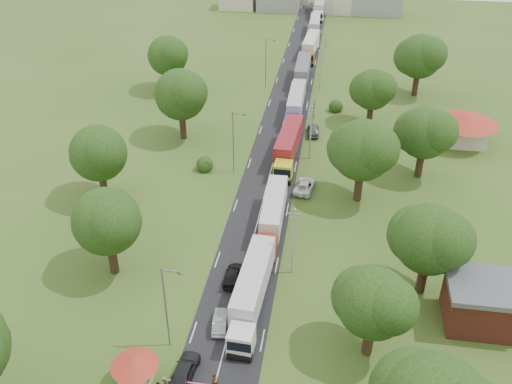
% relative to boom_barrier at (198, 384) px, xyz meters
% --- Properties ---
extents(ground, '(260.00, 260.00, 0.00)m').
position_rel_boom_barrier_xyz_m(ground, '(1.36, 25.00, -0.89)').
color(ground, '#334E1A').
rests_on(ground, ground).
extents(road, '(8.00, 200.00, 0.04)m').
position_rel_boom_barrier_xyz_m(road, '(1.36, 45.00, -0.89)').
color(road, black).
rests_on(road, ground).
extents(boom_barrier, '(9.22, 0.35, 1.18)m').
position_rel_boom_barrier_xyz_m(boom_barrier, '(0.00, 0.00, 0.00)').
color(boom_barrier, slate).
rests_on(boom_barrier, ground).
extents(guard_booth, '(4.40, 4.40, 3.45)m').
position_rel_boom_barrier_xyz_m(guard_booth, '(-5.84, -0.00, 1.27)').
color(guard_booth, '#BCB29C').
rests_on(guard_booth, ground).
extents(info_sign, '(0.12, 3.10, 4.10)m').
position_rel_boom_barrier_xyz_m(info_sign, '(6.56, 60.00, 2.11)').
color(info_sign, slate).
rests_on(info_sign, ground).
extents(pole_1, '(1.60, 0.24, 9.00)m').
position_rel_boom_barrier_xyz_m(pole_1, '(6.86, 18.00, 3.79)').
color(pole_1, gray).
rests_on(pole_1, ground).
extents(pole_2, '(1.60, 0.24, 9.00)m').
position_rel_boom_barrier_xyz_m(pole_2, '(6.86, 46.00, 3.79)').
color(pole_2, gray).
rests_on(pole_2, ground).
extents(pole_3, '(1.60, 0.24, 9.00)m').
position_rel_boom_barrier_xyz_m(pole_3, '(6.86, 74.00, 3.79)').
color(pole_3, gray).
rests_on(pole_3, ground).
extents(pole_4, '(1.60, 0.24, 9.00)m').
position_rel_boom_barrier_xyz_m(pole_4, '(6.86, 102.00, 3.79)').
color(pole_4, gray).
rests_on(pole_4, ground).
extents(pole_5, '(1.60, 0.24, 9.00)m').
position_rel_boom_barrier_xyz_m(pole_5, '(6.86, 130.00, 3.79)').
color(pole_5, gray).
rests_on(pole_5, ground).
extents(lamp_0, '(2.03, 0.22, 10.00)m').
position_rel_boom_barrier_xyz_m(lamp_0, '(-3.99, 5.00, 4.66)').
color(lamp_0, slate).
rests_on(lamp_0, ground).
extents(lamp_1, '(2.03, 0.22, 10.00)m').
position_rel_boom_barrier_xyz_m(lamp_1, '(-3.99, 40.00, 4.66)').
color(lamp_1, slate).
rests_on(lamp_1, ground).
extents(lamp_2, '(2.03, 0.22, 10.00)m').
position_rel_boom_barrier_xyz_m(lamp_2, '(-3.99, 75.00, 4.66)').
color(lamp_2, slate).
rests_on(lamp_2, ground).
extents(tree_2, '(8.00, 8.00, 10.10)m').
position_rel_boom_barrier_xyz_m(tree_2, '(15.35, 7.14, 5.70)').
color(tree_2, '#382616').
rests_on(tree_2, ground).
extents(tree_3, '(8.80, 8.80, 11.07)m').
position_rel_boom_barrier_xyz_m(tree_3, '(21.35, 17.16, 6.33)').
color(tree_3, '#382616').
rests_on(tree_3, ground).
extents(tree_4, '(9.60, 9.60, 12.05)m').
position_rel_boom_barrier_xyz_m(tree_4, '(14.34, 35.17, 6.96)').
color(tree_4, '#382616').
rests_on(tree_4, ground).
extents(tree_5, '(8.80, 8.80, 11.07)m').
position_rel_boom_barrier_xyz_m(tree_5, '(23.35, 43.16, 6.33)').
color(tree_5, '#382616').
rests_on(tree_5, ground).
extents(tree_6, '(8.00, 8.00, 10.10)m').
position_rel_boom_barrier_xyz_m(tree_6, '(16.35, 60.14, 5.70)').
color(tree_6, '#382616').
rests_on(tree_6, ground).
extents(tree_7, '(9.60, 9.60, 12.05)m').
position_rel_boom_barrier_xyz_m(tree_7, '(25.34, 75.17, 6.96)').
color(tree_7, '#382616').
rests_on(tree_7, ground).
extents(tree_10, '(8.80, 8.80, 11.07)m').
position_rel_boom_barrier_xyz_m(tree_10, '(-13.65, 15.16, 6.33)').
color(tree_10, '#382616').
rests_on(tree_10, ground).
extents(tree_11, '(8.80, 8.80, 11.07)m').
position_rel_boom_barrier_xyz_m(tree_11, '(-20.65, 30.16, 6.33)').
color(tree_11, '#382616').
rests_on(tree_11, ground).
extents(tree_12, '(9.60, 9.60, 12.05)m').
position_rel_boom_barrier_xyz_m(tree_12, '(-14.66, 50.17, 6.96)').
color(tree_12, '#382616').
rests_on(tree_12, ground).
extents(tree_13, '(8.80, 8.80, 11.07)m').
position_rel_boom_barrier_xyz_m(tree_13, '(-22.65, 70.16, 6.33)').
color(tree_13, '#382616').
rests_on(tree_13, ground).
extents(house_brick, '(8.60, 6.60, 5.20)m').
position_rel_boom_barrier_xyz_m(house_brick, '(27.36, 13.00, 1.76)').
color(house_brick, maroon).
rests_on(house_brick, ground).
extents(house_cream, '(10.08, 10.08, 5.80)m').
position_rel_boom_barrier_xyz_m(house_cream, '(31.36, 55.00, 2.75)').
color(house_cream, '#BCB29C').
rests_on(house_cream, ground).
extents(truck_0, '(3.22, 15.34, 4.24)m').
position_rel_boom_barrier_xyz_m(truck_0, '(3.11, 11.75, 1.36)').
color(truck_0, silver).
rests_on(truck_0, ground).
extents(truck_1, '(2.66, 14.51, 4.02)m').
position_rel_boom_barrier_xyz_m(truck_1, '(3.51, 26.42, 1.24)').
color(truck_1, '#AC2A13').
rests_on(truck_1, ground).
extents(truck_2, '(3.47, 15.83, 4.37)m').
position_rel_boom_barrier_xyz_m(truck_2, '(3.48, 45.32, 1.43)').
color(truck_2, gold).
rests_on(truck_2, ground).
extents(truck_3, '(2.64, 14.59, 4.04)m').
position_rel_boom_barrier_xyz_m(truck_3, '(3.11, 61.70, 1.25)').
color(truck_3, navy).
rests_on(truck_3, ground).
extents(truck_4, '(2.75, 15.38, 4.26)m').
position_rel_boom_barrier_xyz_m(truck_4, '(2.99, 78.15, 1.37)').
color(truck_4, '#B7B7B7').
rests_on(truck_4, ground).
extents(truck_5, '(3.32, 15.11, 4.17)m').
position_rel_boom_barrier_xyz_m(truck_5, '(3.45, 95.58, 1.32)').
color(truck_5, '#9B3B17').
rests_on(truck_5, ground).
extents(truck_6, '(2.68, 13.92, 3.85)m').
position_rel_boom_barrier_xyz_m(truck_6, '(3.26, 112.59, 1.15)').
color(truck_6, '#215A33').
rests_on(truck_6, ground).
extents(truck_7, '(2.88, 15.23, 4.22)m').
position_rel_boom_barrier_xyz_m(truck_7, '(3.54, 130.28, 1.35)').
color(truck_7, silver).
rests_on(truck_7, ground).
extents(car_lane_front, '(2.31, 4.94, 1.64)m').
position_rel_boom_barrier_xyz_m(car_lane_front, '(-1.64, 1.50, -0.07)').
color(car_lane_front, black).
rests_on(car_lane_front, ground).
extents(car_lane_mid, '(1.89, 4.25, 1.35)m').
position_rel_boom_barrier_xyz_m(car_lane_mid, '(0.36, 8.28, -0.21)').
color(car_lane_mid, '#95989C').
rests_on(car_lane_mid, ground).
extents(car_lane_rear, '(2.04, 4.77, 1.37)m').
position_rel_boom_barrier_xyz_m(car_lane_rear, '(0.36, 15.65, -0.21)').
color(car_lane_rear, black).
rests_on(car_lane_rear, ground).
extents(car_verge_near, '(3.22, 5.70, 1.50)m').
position_rel_boom_barrier_xyz_m(car_verge_near, '(6.86, 36.43, -0.14)').
color(car_verge_near, white).
rests_on(car_verge_near, ground).
extents(car_verge_far, '(2.35, 4.99, 1.65)m').
position_rel_boom_barrier_xyz_m(car_verge_far, '(6.86, 54.69, -0.07)').
color(car_verge_far, '#505257').
rests_on(car_verge_far, ground).
extents(pedestrian_near, '(0.75, 0.69, 1.71)m').
position_rel_boom_barrier_xyz_m(pedestrian_near, '(1.48, 0.50, -0.04)').
color(pedestrian_near, gray).
rests_on(pedestrian_near, ground).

